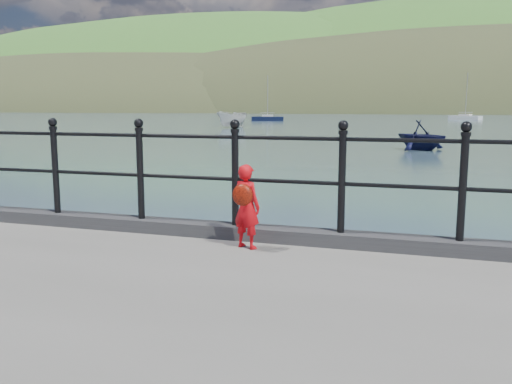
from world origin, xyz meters
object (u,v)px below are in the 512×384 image
(launch_navy, at_px, (421,135))
(launch_white, at_px, (232,119))
(sailboat_deep, at_px, (465,118))
(child, at_px, (246,206))
(railing, at_px, (186,164))
(sailboat_left, at_px, (268,119))

(launch_navy, bearing_deg, launch_white, 76.27)
(launch_white, xyz_separation_m, sailboat_deep, (27.17, 42.78, -0.58))
(child, xyz_separation_m, launch_navy, (1.45, 26.53, -0.61))
(railing, xyz_separation_m, child, (0.86, -0.39, -0.37))
(child, distance_m, launch_white, 55.99)
(launch_white, height_order, sailboat_deep, sailboat_deep)
(launch_white, distance_m, launch_navy, 33.28)
(railing, bearing_deg, child, -24.45)
(sailboat_left, distance_m, sailboat_deep, 34.78)
(launch_white, bearing_deg, sailboat_left, 115.91)
(launch_navy, distance_m, sailboat_left, 57.97)
(launch_navy, bearing_deg, railing, -147.33)
(railing, distance_m, child, 1.01)
(railing, bearing_deg, launch_navy, 84.95)
(railing, height_order, sailboat_left, sailboat_left)
(launch_navy, xyz_separation_m, sailboat_deep, (6.43, 68.80, -0.51))
(sailboat_left, bearing_deg, child, -87.66)
(railing, height_order, child, railing)
(child, xyz_separation_m, launch_white, (-19.29, 52.55, -0.53))
(sailboat_deep, bearing_deg, launch_white, -91.87)
(sailboat_deep, bearing_deg, child, -64.18)
(launch_white, bearing_deg, sailboat_deep, 75.76)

